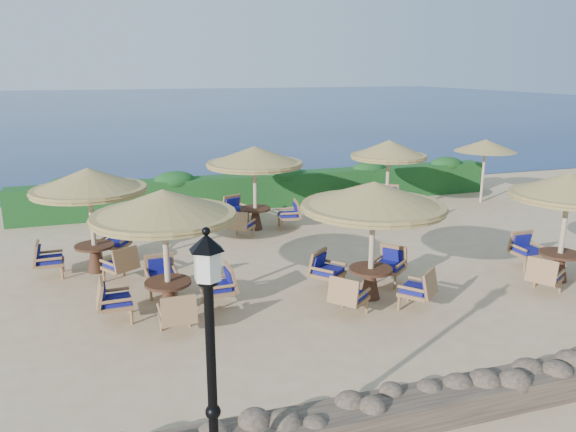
{
  "coord_description": "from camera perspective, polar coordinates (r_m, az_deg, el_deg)",
  "views": [
    {
      "loc": [
        -5.73,
        -12.38,
        4.98
      ],
      "look_at": [
        -1.4,
        0.85,
        1.3
      ],
      "focal_mm": 35.0,
      "sensor_mm": 36.0,
      "label": 1
    }
  ],
  "objects": [
    {
      "name": "cafe_set_1",
      "position": [
        12.19,
        8.62,
        0.03
      ],
      "size": [
        3.15,
        3.15,
        2.65
      ],
      "color": "#C5AE8A",
      "rests_on": "ground"
    },
    {
      "name": "stone_wall",
      "position": [
        9.68,
        22.23,
        -15.87
      ],
      "size": [
        15.0,
        0.65,
        0.44
      ],
      "primitive_type": "cube",
      "color": "brown",
      "rests_on": "ground"
    },
    {
      "name": "cafe_set_2",
      "position": [
        14.62,
        26.45,
        0.98
      ],
      "size": [
        2.77,
        2.73,
        2.65
      ],
      "color": "#C5AE8A",
      "rests_on": "ground"
    },
    {
      "name": "extra_parasol",
      "position": [
        22.36,
        19.43,
        6.76
      ],
      "size": [
        2.3,
        2.3,
        2.41
      ],
      "color": "#C5AE8A",
      "rests_on": "ground"
    },
    {
      "name": "cafe_set_5",
      "position": [
        19.28,
        10.16,
        5.25
      ],
      "size": [
        2.7,
        2.77,
        2.65
      ],
      "color": "#C5AE8A",
      "rests_on": "ground"
    },
    {
      "name": "sea",
      "position": [
        82.73,
        -14.39,
        10.92
      ],
      "size": [
        160.0,
        160.0,
        0.0
      ],
      "primitive_type": "plane",
      "color": "#0B1A46",
      "rests_on": "ground"
    },
    {
      "name": "lamp_post",
      "position": [
        6.61,
        -7.73,
        -16.57
      ],
      "size": [
        0.44,
        0.44,
        3.31
      ],
      "color": "black",
      "rests_on": "ground"
    },
    {
      "name": "cafe_set_4",
      "position": [
        17.47,
        -3.4,
        4.83
      ],
      "size": [
        3.02,
        3.02,
        2.65
      ],
      "color": "#C5AE8A",
      "rests_on": "ground"
    },
    {
      "name": "hedge",
      "position": [
        20.86,
        -1.78,
        2.69
      ],
      "size": [
        18.0,
        0.9,
        1.2
      ],
      "primitive_type": "cube",
      "color": "#143F18",
      "rests_on": "ground"
    },
    {
      "name": "cafe_set_3",
      "position": [
        14.52,
        -19.48,
        1.74
      ],
      "size": [
        2.81,
        2.79,
        2.65
      ],
      "color": "#C5AE8A",
      "rests_on": "ground"
    },
    {
      "name": "cafe_set_0",
      "position": [
        11.58,
        -12.41,
        -1.17
      ],
      "size": [
        2.95,
        2.95,
        2.65
      ],
      "color": "#C5AE8A",
      "rests_on": "ground"
    },
    {
      "name": "ground",
      "position": [
        14.52,
        6.33,
        -5.34
      ],
      "size": [
        120.0,
        120.0,
        0.0
      ],
      "primitive_type": "plane",
      "color": "tan",
      "rests_on": "ground"
    }
  ]
}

